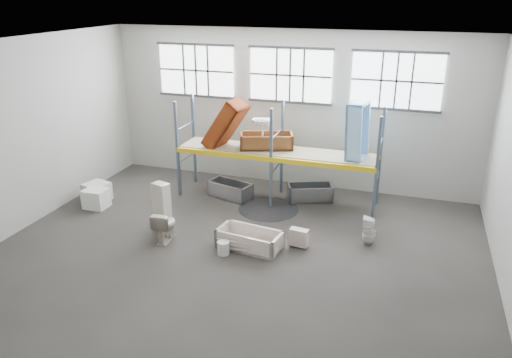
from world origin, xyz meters
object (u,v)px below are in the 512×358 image
at_px(steel_tub_left, 230,190).
at_px(rust_tub_flat, 266,141).
at_px(bathtub_beige, 250,239).
at_px(carton_near, 96,198).
at_px(bucket, 223,248).
at_px(steel_tub_right, 310,192).
at_px(toilet_beige, 165,225).
at_px(toilet_white, 369,231).
at_px(blue_tub_upright, 357,131).
at_px(cistern_tall, 162,207).

height_order(steel_tub_left, rust_tub_flat, rust_tub_flat).
distance_m(bathtub_beige, carton_near, 5.24).
xyz_separation_m(bucket, carton_near, (-4.64, 1.44, 0.11)).
xyz_separation_m(steel_tub_right, carton_near, (-5.95, -2.52, 0.04)).
distance_m(toilet_beige, rust_tub_flat, 4.18).
height_order(toilet_beige, toilet_white, toilet_beige).
xyz_separation_m(steel_tub_left, rust_tub_flat, (1.05, 0.42, 1.57)).
bearing_deg(carton_near, toilet_beige, -22.42).
distance_m(steel_tub_left, blue_tub_upright, 4.33).
relative_size(steel_tub_right, rust_tub_flat, 0.84).
height_order(toilet_white, steel_tub_left, toilet_white).
distance_m(bathtub_beige, toilet_beige, 2.24).
bearing_deg(carton_near, rust_tub_flat, 27.39).
bearing_deg(steel_tub_left, rust_tub_flat, 21.96).
height_order(steel_tub_left, steel_tub_right, steel_tub_left).
bearing_deg(rust_tub_flat, steel_tub_right, 6.24).
bearing_deg(blue_tub_upright, steel_tub_left, -175.82).
height_order(bucket, carton_near, carton_near).
bearing_deg(bathtub_beige, blue_tub_upright, 64.19).
height_order(cistern_tall, steel_tub_left, cistern_tall).
height_order(bathtub_beige, bucket, bathtub_beige).
relative_size(rust_tub_flat, bucket, 4.64).
relative_size(cistern_tall, steel_tub_left, 1.00).
distance_m(cistern_tall, toilet_white, 5.45).
relative_size(steel_tub_left, steel_tub_right, 1.01).
distance_m(bathtub_beige, cistern_tall, 2.59).
height_order(cistern_tall, bucket, cistern_tall).
bearing_deg(toilet_beige, rust_tub_flat, -118.72).
bearing_deg(cistern_tall, bucket, -0.19).
bearing_deg(rust_tub_flat, carton_near, -152.61).
xyz_separation_m(bathtub_beige, carton_near, (-5.15, 0.93, 0.05)).
bearing_deg(steel_tub_left, steel_tub_right, 13.29).
bearing_deg(bathtub_beige, rust_tub_flat, 108.14).
height_order(toilet_beige, carton_near, toilet_beige).
bearing_deg(toilet_white, steel_tub_right, -142.16).
distance_m(toilet_beige, bucket, 1.74).
bearing_deg(cistern_tall, rust_tub_flat, 76.99).
xyz_separation_m(rust_tub_flat, bucket, (0.07, -3.81, -1.65)).
bearing_deg(steel_tub_right, cistern_tall, -135.87).
bearing_deg(toilet_beige, steel_tub_right, -133.07).
height_order(toilet_white, carton_near, toilet_white).
relative_size(rust_tub_flat, blue_tub_upright, 0.97).
bearing_deg(rust_tub_flat, toilet_white, -32.65).
bearing_deg(rust_tub_flat, steel_tub_left, -158.04).
bearing_deg(blue_tub_upright, toilet_beige, -141.63).
distance_m(blue_tub_upright, carton_near, 7.90).
bearing_deg(steel_tub_right, steel_tub_left, -166.71).
xyz_separation_m(toilet_beige, carton_near, (-2.94, 1.21, -0.13)).
height_order(steel_tub_left, carton_near, carton_near).
relative_size(steel_tub_right, bucket, 3.92).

